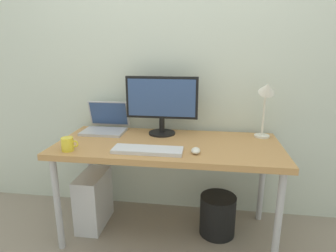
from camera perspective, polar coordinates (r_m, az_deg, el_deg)
The scene contains 11 objects.
ground_plane at distance 2.28m, azimuth 0.00°, elevation -20.46°, with size 6.00×6.00×0.00m, color gray.
back_wall at distance 2.24m, azimuth 1.47°, elevation 14.48°, with size 4.40×0.04×2.60m, color silver.
desk at distance 1.97m, azimuth 0.00°, elevation -5.04°, with size 1.52×0.67×0.71m.
monitor at distance 2.09m, azimuth -1.26°, elevation 4.90°, with size 0.53×0.20×0.43m.
laptop at distance 2.27m, azimuth -12.38°, elevation 0.42°, with size 0.32×0.28×0.22m.
desk_lamp at distance 2.10m, azimuth 19.14°, elevation 5.56°, with size 0.11×0.16×0.43m.
keyboard at distance 1.79m, azimuth -4.13°, elevation -4.85°, with size 0.44×0.14×0.02m, color silver.
mouse at distance 1.77m, azimuth 5.60°, elevation -4.94°, with size 0.06×0.09×0.03m, color silver.
coffee_mug at distance 1.90m, azimuth -19.50°, elevation -3.45°, with size 0.11×0.08×0.09m.
computer_tower at distance 2.33m, azimuth -14.70°, elevation -14.07°, with size 0.18×0.36×0.42m, color silver.
wastebasket at distance 2.22m, azimuth 9.93°, elevation -17.19°, with size 0.26×0.26×0.30m, color black.
Camera 1 is at (0.26, -1.83, 1.33)m, focal length 30.33 mm.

